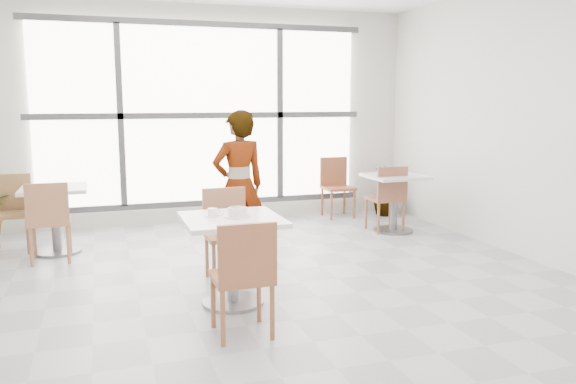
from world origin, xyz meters
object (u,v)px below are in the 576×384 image
object	(u,v)px
coffee_cup	(213,213)
bg_chair_left_near	(49,217)
main_table	(232,244)
person	(239,186)
oatmeal_bowl	(238,212)
bg_table_right	(394,195)
chair_near	(244,271)
bg_table_left	(55,210)
chair_far	(227,227)
plant_right	(386,191)
bg_chair_right_far	(336,183)
bg_chair_right_near	(388,194)
bg_chair_left_far	(12,207)

from	to	relation	value
coffee_cup	bg_chair_left_near	size ratio (longest dim) A/B	0.18
main_table	person	size ratio (longest dim) A/B	0.50
oatmeal_bowl	bg_table_right	xyz separation A→B (m)	(2.57, 2.02, -0.31)
chair_near	bg_table_left	world-z (taller)	chair_near
chair_far	plant_right	bearing A→B (deg)	38.08
bg_chair_left_near	main_table	bearing A→B (deg)	130.53
bg_table_left	bg_chair_right_far	bearing A→B (deg)	13.80
bg_chair_right_near	bg_chair_right_far	world-z (taller)	same
bg_table_right	bg_chair_right_near	size ratio (longest dim) A/B	0.86
plant_right	bg_chair_right_near	bearing A→B (deg)	-116.68
bg_chair_right_far	main_table	bearing A→B (deg)	-125.75
bg_table_left	bg_table_right	xyz separation A→B (m)	(4.13, -0.24, 0.00)
bg_chair_left_near	bg_chair_left_far	xyz separation A→B (m)	(-0.45, 0.72, 0.00)
coffee_cup	bg_chair_right_far	distance (m)	3.95
oatmeal_bowl	plant_right	distance (m)	4.28
person	plant_right	bearing A→B (deg)	-157.84
chair_near	person	size ratio (longest dim) A/B	0.54
bg_table_left	bg_chair_left_near	size ratio (longest dim) A/B	0.86
bg_table_right	main_table	bearing A→B (deg)	-142.51
chair_near	bg_table_right	bearing A→B (deg)	-134.67
bg_chair_right_far	bg_chair_right_near	bearing A→B (deg)	-79.16
bg_chair_left_near	bg_chair_right_near	bearing A→B (deg)	-177.50
chair_near	chair_far	world-z (taller)	same
oatmeal_bowl	bg_chair_left_far	size ratio (longest dim) A/B	0.24
coffee_cup	bg_table_right	distance (m)	3.37
chair_near	plant_right	bearing A→B (deg)	-129.76
main_table	bg_chair_left_far	bearing A→B (deg)	128.23
bg_chair_left_far	plant_right	bearing A→B (deg)	5.41
oatmeal_bowl	bg_chair_right_near	distance (m)	3.21
person	bg_table_right	xyz separation A→B (m)	(2.23, 0.66, -0.32)
bg_chair_left_near	plant_right	xyz separation A→B (m)	(4.59, 1.20, -0.14)
main_table	person	distance (m)	1.42
chair_far	coffee_cup	distance (m)	0.75
coffee_cup	person	world-z (taller)	person
person	bg_table_left	xyz separation A→B (m)	(-1.90, 0.91, -0.32)
main_table	plant_right	size ratio (longest dim) A/B	1.11
person	bg_chair_left_near	distance (m)	2.02
bg_chair_right_near	person	bearing A→B (deg)	17.10
person	bg_chair_right_near	bearing A→B (deg)	-173.09
person	plant_right	distance (m)	3.17
bg_chair_left_far	bg_chair_right_far	distance (m)	4.34
bg_table_right	bg_chair_right_near	world-z (taller)	bg_chair_right_near
bg_chair_left_far	bg_chair_left_near	bearing A→B (deg)	-58.29
bg_chair_left_far	oatmeal_bowl	bearing A→B (deg)	-51.37
person	bg_table_left	distance (m)	2.13
main_table	plant_right	bearing A→B (deg)	44.88
coffee_cup	bg_chair_right_far	size ratio (longest dim) A/B	0.18
person	bg_chair_left_far	world-z (taller)	person
person	bg_chair_right_far	distance (m)	2.67
person	bg_table_right	size ratio (longest dim) A/B	2.14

